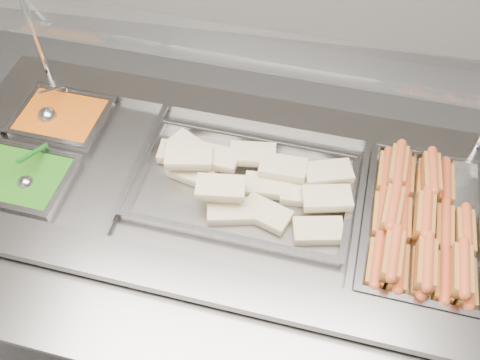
% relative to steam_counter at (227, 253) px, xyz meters
% --- Properties ---
extents(steam_counter, '(2.13, 1.06, 0.99)m').
position_rel_steam_counter_xyz_m(steam_counter, '(0.00, 0.00, 0.00)').
color(steam_counter, gray).
rests_on(steam_counter, ground).
extents(tray_rail, '(2.00, 0.55, 0.06)m').
position_rel_steam_counter_xyz_m(tray_rail, '(-0.04, -0.56, 0.44)').
color(tray_rail, gray).
rests_on(tray_rail, steam_counter).
extents(sneeze_guard, '(1.84, 0.45, 0.49)m').
position_rel_steam_counter_xyz_m(sneeze_guard, '(0.02, 0.24, 0.90)').
color(sneeze_guard, silver).
rests_on(sneeze_guard, steam_counter).
extents(pan_hotdogs, '(0.42, 0.63, 0.11)m').
position_rel_steam_counter_xyz_m(pan_hotdogs, '(0.69, -0.05, 0.45)').
color(pan_hotdogs, gray).
rests_on(pan_hotdogs, steam_counter).
extents(pan_wraps, '(0.78, 0.49, 0.08)m').
position_rel_steam_counter_xyz_m(pan_wraps, '(0.07, -0.00, 0.47)').
color(pan_wraps, gray).
rests_on(pan_wraps, steam_counter).
extents(pan_beans, '(0.35, 0.29, 0.11)m').
position_rel_steam_counter_xyz_m(pan_beans, '(-0.70, 0.21, 0.45)').
color(pan_beans, gray).
rests_on(pan_beans, steam_counter).
extents(pan_peas, '(0.35, 0.29, 0.11)m').
position_rel_steam_counter_xyz_m(pan_peas, '(-0.72, -0.11, 0.45)').
color(pan_peas, gray).
rests_on(pan_peas, steam_counter).
extents(hotdogs_in_buns, '(0.36, 0.59, 0.13)m').
position_rel_steam_counter_xyz_m(hotdogs_in_buns, '(0.67, -0.07, 0.50)').
color(hotdogs_in_buns, '#A95B23').
rests_on(hotdogs_in_buns, pan_hotdogs).
extents(tortilla_wraps, '(0.72, 0.40, 0.11)m').
position_rel_steam_counter_xyz_m(tortilla_wraps, '(0.07, 0.02, 0.51)').
color(tortilla_wraps, tan).
rests_on(tortilla_wraps, pan_wraps).
extents(ladle, '(0.08, 0.21, 0.16)m').
position_rel_steam_counter_xyz_m(ladle, '(-0.74, 0.20, 0.51)').
color(ladle, '#B0B0B5').
rests_on(ladle, pan_beans).
extents(serving_spoon, '(0.06, 0.20, 0.15)m').
position_rel_steam_counter_xyz_m(serving_spoon, '(-0.69, -0.12, 0.51)').
color(serving_spoon, '#B0B0B5').
rests_on(serving_spoon, pan_peas).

